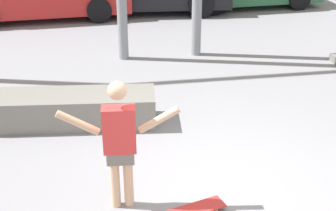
{
  "coord_description": "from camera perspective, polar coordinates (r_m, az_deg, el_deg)",
  "views": [
    {
      "loc": [
        -1.35,
        -4.21,
        3.27
      ],
      "look_at": [
        -0.46,
        1.12,
        0.67
      ],
      "focal_mm": 50.0,
      "sensor_mm": 36.0,
      "label": 1
    }
  ],
  "objects": [
    {
      "name": "grind_box",
      "position": [
        7.05,
        -11.73,
        -0.42
      ],
      "size": [
        2.53,
        0.93,
        0.47
      ],
      "primitive_type": "cube",
      "rotation": [
        0.0,
        0.0,
        -0.1
      ],
      "color": "slate",
      "rests_on": "ground_plane"
    },
    {
      "name": "skateboarder",
      "position": [
        4.91,
        -5.91,
        -4.17
      ],
      "size": [
        1.27,
        0.2,
        1.5
      ],
      "rotation": [
        0.0,
        0.0,
        -0.08
      ],
      "color": "#DBAD89",
      "rests_on": "ground_plane"
    },
    {
      "name": "ground_plane",
      "position": [
        5.5,
        6.79,
        -11.04
      ],
      "size": [
        36.0,
        36.0,
        0.0
      ],
      "primitive_type": "plane",
      "color": "gray"
    },
    {
      "name": "skateboard",
      "position": [
        5.16,
        2.52,
        -12.78
      ],
      "size": [
        0.86,
        0.43,
        0.08
      ],
      "rotation": [
        0.0,
        0.0,
        0.28
      ],
      "color": "red",
      "rests_on": "ground_plane"
    }
  ]
}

